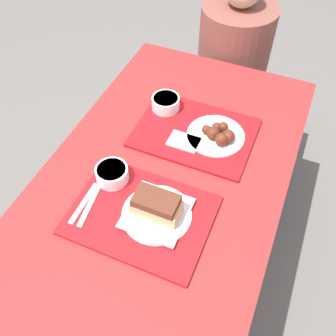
{
  "coord_description": "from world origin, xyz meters",
  "views": [
    {
      "loc": [
        0.34,
        -0.75,
        1.81
      ],
      "look_at": [
        0.01,
        0.01,
        0.8
      ],
      "focal_mm": 40.0,
      "sensor_mm": 36.0,
      "label": 1
    }
  ],
  "objects_px": {
    "brisket_sandwich_plate": "(157,209)",
    "person_seated_across": "(234,48)",
    "tray_near": "(141,215)",
    "wings_plate_far": "(218,134)",
    "bowl_coleslaw_near": "(112,173)",
    "bowl_coleslaw_far": "(166,102)",
    "tray_far": "(195,133)"
  },
  "relations": [
    {
      "from": "brisket_sandwich_plate",
      "to": "wings_plate_far",
      "type": "bearing_deg",
      "value": 79.77
    },
    {
      "from": "wings_plate_far",
      "to": "brisket_sandwich_plate",
      "type": "bearing_deg",
      "value": -100.23
    },
    {
      "from": "bowl_coleslaw_near",
      "to": "wings_plate_far",
      "type": "bearing_deg",
      "value": 50.11
    },
    {
      "from": "tray_near",
      "to": "brisket_sandwich_plate",
      "type": "distance_m",
      "value": 0.07
    },
    {
      "from": "tray_far",
      "to": "bowl_coleslaw_far",
      "type": "xyz_separation_m",
      "value": [
        -0.16,
        0.08,
        0.04
      ]
    },
    {
      "from": "bowl_coleslaw_near",
      "to": "wings_plate_far",
      "type": "xyz_separation_m",
      "value": [
        0.28,
        0.33,
        -0.01
      ]
    },
    {
      "from": "person_seated_across",
      "to": "tray_far",
      "type": "bearing_deg",
      "value": -86.46
    },
    {
      "from": "brisket_sandwich_plate",
      "to": "bowl_coleslaw_far",
      "type": "distance_m",
      "value": 0.52
    },
    {
      "from": "tray_far",
      "to": "brisket_sandwich_plate",
      "type": "height_order",
      "value": "brisket_sandwich_plate"
    },
    {
      "from": "tray_near",
      "to": "tray_far",
      "type": "xyz_separation_m",
      "value": [
        0.03,
        0.42,
        0.0
      ]
    },
    {
      "from": "bowl_coleslaw_near",
      "to": "brisket_sandwich_plate",
      "type": "relative_size",
      "value": 0.5
    },
    {
      "from": "tray_near",
      "to": "bowl_coleslaw_far",
      "type": "distance_m",
      "value": 0.52
    },
    {
      "from": "tray_far",
      "to": "brisket_sandwich_plate",
      "type": "xyz_separation_m",
      "value": [
        0.02,
        -0.41,
        0.04
      ]
    },
    {
      "from": "tray_near",
      "to": "brisket_sandwich_plate",
      "type": "relative_size",
      "value": 1.98
    },
    {
      "from": "tray_near",
      "to": "bowl_coleslaw_near",
      "type": "xyz_separation_m",
      "value": [
        -0.15,
        0.09,
        0.04
      ]
    },
    {
      "from": "brisket_sandwich_plate",
      "to": "bowl_coleslaw_far",
      "type": "bearing_deg",
      "value": 109.98
    },
    {
      "from": "brisket_sandwich_plate",
      "to": "wings_plate_far",
      "type": "relative_size",
      "value": 1.03
    },
    {
      "from": "tray_near",
      "to": "bowl_coleslaw_near",
      "type": "distance_m",
      "value": 0.18
    },
    {
      "from": "brisket_sandwich_plate",
      "to": "person_seated_across",
      "type": "xyz_separation_m",
      "value": [
        -0.06,
        1.13,
        -0.11
      ]
    },
    {
      "from": "tray_far",
      "to": "bowl_coleslaw_near",
      "type": "height_order",
      "value": "bowl_coleslaw_near"
    },
    {
      "from": "bowl_coleslaw_far",
      "to": "person_seated_across",
      "type": "relative_size",
      "value": 0.17
    },
    {
      "from": "wings_plate_far",
      "to": "person_seated_across",
      "type": "xyz_separation_m",
      "value": [
        -0.14,
        0.72,
        -0.09
      ]
    },
    {
      "from": "brisket_sandwich_plate",
      "to": "tray_near",
      "type": "bearing_deg",
      "value": -161.01
    },
    {
      "from": "tray_near",
      "to": "bowl_coleslaw_far",
      "type": "xyz_separation_m",
      "value": [
        -0.13,
        0.5,
        0.04
      ]
    },
    {
      "from": "tray_near",
      "to": "person_seated_across",
      "type": "bearing_deg",
      "value": 90.67
    },
    {
      "from": "bowl_coleslaw_far",
      "to": "tray_near",
      "type": "bearing_deg",
      "value": -75.82
    },
    {
      "from": "tray_far",
      "to": "bowl_coleslaw_far",
      "type": "height_order",
      "value": "bowl_coleslaw_far"
    },
    {
      "from": "person_seated_across",
      "to": "wings_plate_far",
      "type": "bearing_deg",
      "value": -79.3
    },
    {
      "from": "bowl_coleslaw_near",
      "to": "bowl_coleslaw_far",
      "type": "bearing_deg",
      "value": 86.54
    },
    {
      "from": "bowl_coleslaw_near",
      "to": "tray_near",
      "type": "bearing_deg",
      "value": -31.4
    },
    {
      "from": "bowl_coleslaw_far",
      "to": "person_seated_across",
      "type": "bearing_deg",
      "value": 79.88
    },
    {
      "from": "person_seated_across",
      "to": "bowl_coleslaw_near",
      "type": "bearing_deg",
      "value": -97.54
    }
  ]
}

